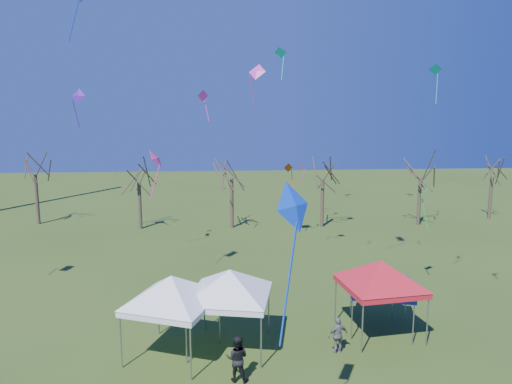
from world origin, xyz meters
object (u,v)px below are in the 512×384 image
tree_2 (231,160)px  person_dark (237,358)px  tree_4 (422,161)px  tent_red (381,266)px  tree_5 (493,162)px  tent_blue (381,288)px  tree_1 (138,166)px  person_grey (338,335)px  tree_3 (323,162)px  tent_white_west (171,281)px  tree_0 (34,157)px  tent_white_mid (230,275)px

tree_2 → person_dark: 25.58m
tree_4 → tent_red: size_ratio=1.69×
tree_5 → tent_blue: 30.39m
tree_1 → tree_4: bearing=-1.4°
tree_4 → person_grey: size_ratio=4.93×
tree_1 → tree_3: bearing=-2.1°
tree_5 → tent_red: size_ratio=1.60×
tree_3 → tent_blue: bearing=-95.3°
tent_white_west → tree_0: bearing=120.5°
tree_0 → tent_blue: bearing=-44.2°
tree_2 → tree_4: bearing=-1.2°
tree_3 → tree_1: bearing=177.9°
tree_4 → person_grey: 27.25m
tree_4 → tree_5: (8.37, 2.06, -0.33)m
person_dark → person_grey: bearing=-145.5°
tent_blue → tree_5: bearing=49.4°
tree_4 → tree_0: bearing=174.7°
tree_5 → tent_blue: bearing=-130.6°
tree_3 → person_grey: (-4.55, -22.90, -5.28)m
tent_white_west → person_dark: size_ratio=2.37×
tree_5 → tent_blue: tree_5 is taller
tree_2 → tent_white_west: tree_2 is taller
tree_1 → tent_blue: tree_1 is taller
tree_0 → tree_1: tree_0 is taller
tent_red → tent_blue: bearing=63.2°
tent_white_mid → tent_blue: tent_white_mid is taller
tree_2 → person_dark: size_ratio=4.46×
tent_white_west → person_grey: size_ratio=2.72×
tree_2 → tent_blue: size_ratio=2.30×
tree_5 → person_dark: tree_5 is taller
tree_0 → tent_white_west: 30.17m
tree_1 → tent_white_west: (5.15, -23.12, -2.46)m
tent_red → person_grey: tent_red is taller
tree_2 → tent_red: tree_2 is taller
person_grey → tent_blue: bearing=-159.1°
person_dark → tree_1: bearing=-60.1°
tree_3 → tent_white_mid: size_ratio=1.72×
tree_5 → person_grey: 33.76m
tree_3 → tree_4: 9.32m
tree_2 → person_dark: tree_2 is taller
tent_red → person_dark: (-6.82, -3.35, -2.43)m
tent_blue → person_dark: size_ratio=1.94×
tree_4 → tent_white_west: 30.86m
tree_4 → tree_5: size_ratio=1.06×
tree_0 → tree_4: bearing=-5.3°
tent_white_mid → person_dark: (0.19, -2.64, -2.44)m
tree_1 → person_dark: size_ratio=4.11×
tree_0 → tent_blue: size_ratio=2.37×
tent_red → person_dark: tent_red is taller
tree_2 → tent_white_mid: size_ratio=1.77×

